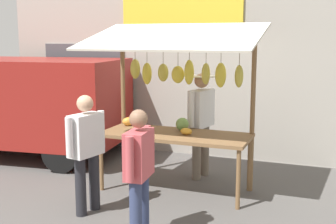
# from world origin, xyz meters

# --- Properties ---
(ground_plane) EXTENTS (40.00, 40.00, 0.00)m
(ground_plane) POSITION_xyz_m (0.00, 0.00, 0.00)
(ground_plane) COLOR #514F4C
(street_backdrop) EXTENTS (9.00, 0.30, 3.40)m
(street_backdrop) POSITION_xyz_m (0.06, -2.20, 1.70)
(street_backdrop) COLOR #9E998E
(street_backdrop) RESTS_ON ground
(market_stall) EXTENTS (2.50, 1.46, 2.50)m
(market_stall) POSITION_xyz_m (0.01, -0.06, 1.55)
(market_stall) COLOR brown
(market_stall) RESTS_ON ground
(vendor_with_sunhat) EXTENTS (0.45, 0.71, 1.72)m
(vendor_with_sunhat) POSITION_xyz_m (-0.17, -0.75, 1.03)
(vendor_with_sunhat) COLOR #726656
(vendor_with_sunhat) RESTS_ON ground
(shopper_in_striped_shirt) EXTENTS (0.31, 0.66, 1.56)m
(shopper_in_striped_shirt) POSITION_xyz_m (0.78, 1.20, 0.89)
(shopper_in_striped_shirt) COLOR #232328
(shopper_in_striped_shirt) RESTS_ON ground
(shopper_with_ponytail) EXTENTS (0.26, 0.66, 1.51)m
(shopper_with_ponytail) POSITION_xyz_m (-0.20, 1.69, 0.86)
(shopper_with_ponytail) COLOR navy
(shopper_with_ponytail) RESTS_ON ground
(parked_van) EXTENTS (4.59, 2.35, 1.88)m
(parked_van) POSITION_xyz_m (3.87, -0.77, 1.12)
(parked_van) COLOR maroon
(parked_van) RESTS_ON ground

